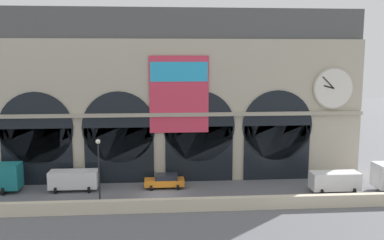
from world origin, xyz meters
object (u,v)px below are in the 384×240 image
Objects in this scene: van_midwest at (74,179)px; van_east at (335,181)px; car_center at (165,181)px; street_lamp_quayside at (99,165)px.

van_east is at bearing -5.70° from van_midwest.
van_east is (18.23, -2.92, 0.44)m from car_center.
car_center is (9.93, 0.11, -0.44)m from van_midwest.
van_midwest is 9.94m from car_center.
street_lamp_quayside is (-24.48, -3.62, 3.17)m from van_east.
street_lamp_quayside is at bearing -133.72° from car_center.
van_midwest is 1.00× the size of van_east.
car_center is 0.64× the size of street_lamp_quayside.
van_midwest reaches higher than car_center.
van_midwest is at bearing 119.71° from street_lamp_quayside.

